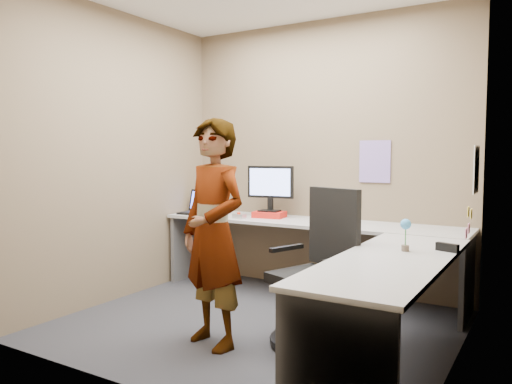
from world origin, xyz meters
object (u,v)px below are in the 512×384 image
Objects in this scene: monitor at (270,185)px; office_chair at (318,282)px; desk at (325,250)px; person at (213,233)px.

monitor is 1.65m from office_chair.
desk is 6.14× the size of monitor.
office_chair is (1.03, -1.13, -0.61)m from monitor.
office_chair is (0.16, -0.50, -0.14)m from desk.
monitor is at bearing 152.55° from office_chair.
monitor reaches higher than desk.
person is at bearing -117.94° from desk.
monitor is 0.44× the size of office_chair.
office_chair is at bearing -55.23° from monitor.
monitor is 1.61m from person.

